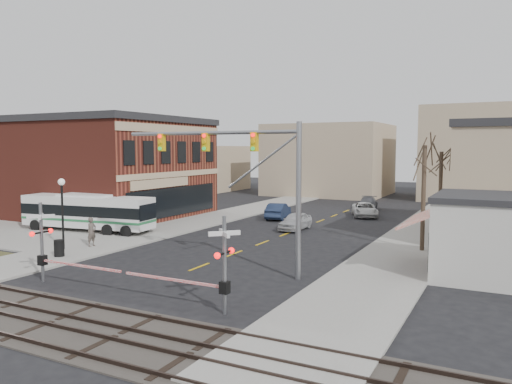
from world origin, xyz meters
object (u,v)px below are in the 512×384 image
pedestrian_far (124,223)px  car_c (365,210)px  rr_crossing_west (48,244)px  car_d (368,204)px  street_lamp (62,199)px  pedestrian_near (92,232)px  transit_bus (87,211)px  car_a (295,221)px  car_b (278,211)px  traffic_signal_mast (247,165)px  trash_bin (59,248)px  rr_crossing_east (215,265)px

pedestrian_far → car_c: bearing=33.0°
rr_crossing_west → car_d: (6.62, 36.14, -1.27)m
street_lamp → pedestrian_near: bearing=60.8°
transit_bus → car_c: transit_bus is taller
street_lamp → pedestrian_far: bearing=92.5°
street_lamp → car_a: size_ratio=1.11×
rr_crossing_west → car_b: (0.75, 25.74, -1.22)m
rr_crossing_west → pedestrian_far: rr_crossing_west is taller
traffic_signal_mast → trash_bin: (-11.87, -2.05, -5.16)m
car_b → car_c: bearing=-154.3°
car_a → car_b: car_b is taller
rr_crossing_east → car_c: bearing=93.9°
car_a → rr_crossing_east: bearing=-76.5°
rr_crossing_east → car_a: (-5.08, 20.60, -1.26)m
car_a → car_d: 15.72m
car_b → pedestrian_near: (-5.32, -18.35, 0.35)m
traffic_signal_mast → pedestrian_far: bearing=157.7°
traffic_signal_mast → pedestrian_far: traffic_signal_mast is taller
car_a → car_c: car_a is taller
car_c → street_lamp: bearing=-137.3°
trash_bin → car_d: 33.68m
traffic_signal_mast → street_lamp: (-13.31, -0.43, -2.39)m
street_lamp → car_a: street_lamp is taller
rr_crossing_west → pedestrian_far: (-5.71, 11.78, -0.94)m
rr_crossing_east → street_lamp: size_ratio=1.21×
street_lamp → trash_bin: bearing=-48.4°
rr_crossing_east → car_c: rr_crossing_east is taller
trash_bin → car_d: (10.64, 31.96, 0.07)m
car_b → rr_crossing_west: bearing=77.0°
car_b → pedestrian_far: size_ratio=2.49×
pedestrian_far → street_lamp: bearing=-109.6°
trash_bin → pedestrian_far: size_ratio=0.55×
car_d → pedestrian_near: pedestrian_near is taller
rr_crossing_east → trash_bin: (-13.77, 4.24, -1.35)m
car_a → car_b: 6.51m
car_a → car_c: bearing=73.6°
transit_bus → pedestrian_far: (4.00, -0.25, -0.61)m
car_b → car_a: bearing=115.7°
traffic_signal_mast → rr_crossing_east: (1.90, -6.29, -3.81)m
traffic_signal_mast → transit_bus: bearing=161.7°
transit_bus → car_d: bearing=55.9°
transit_bus → pedestrian_far: transit_bus is taller
traffic_signal_mast → pedestrian_far: 15.41m
car_a → car_d: (1.95, 15.60, -0.02)m
trash_bin → rr_crossing_west: bearing=-46.1°
transit_bus → street_lamp: size_ratio=2.47×
car_c → pedestrian_far: bearing=-144.7°
traffic_signal_mast → car_a: bearing=102.5°
rr_crossing_west → pedestrian_near: (-4.57, 7.38, -0.87)m
traffic_signal_mast → car_c: size_ratio=2.20×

